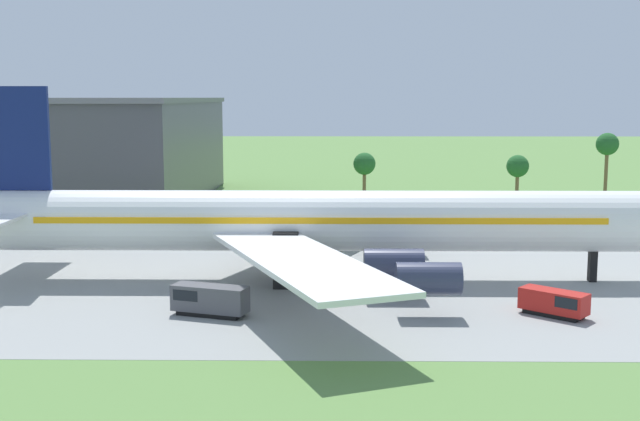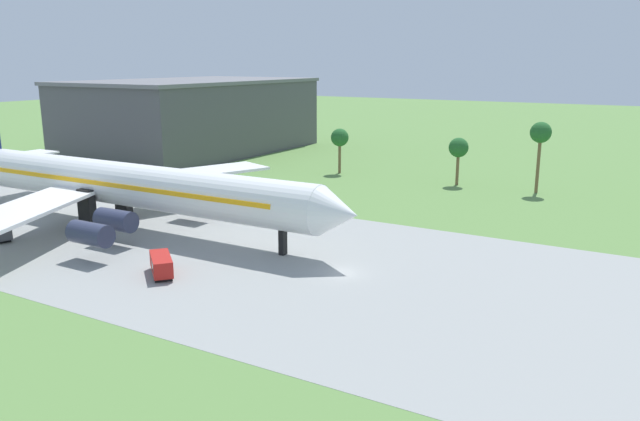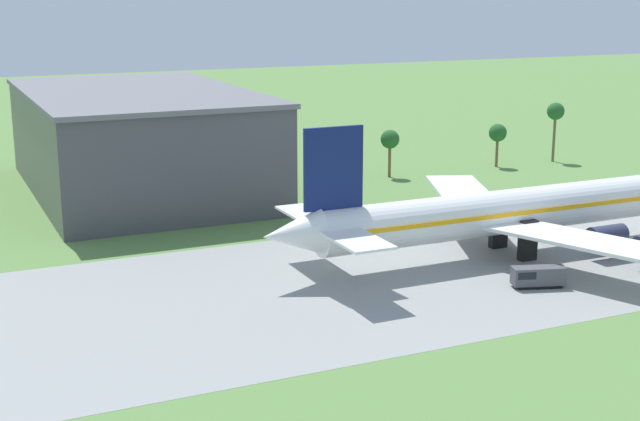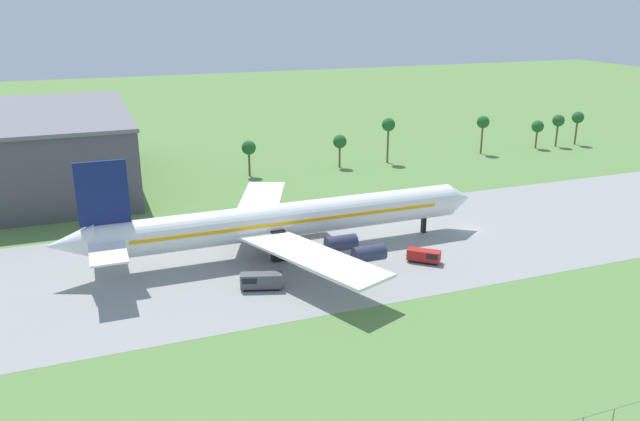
% 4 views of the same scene
% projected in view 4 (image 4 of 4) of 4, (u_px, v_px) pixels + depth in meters
% --- Properties ---
extents(ground_plane, '(600.00, 600.00, 0.00)m').
position_uv_depth(ground_plane, '(471.00, 230.00, 120.05)').
color(ground_plane, '#5B8442').
extents(taxiway_strip, '(320.00, 44.00, 0.02)m').
position_uv_depth(taxiway_strip, '(471.00, 230.00, 120.04)').
color(taxiway_strip, gray).
rests_on(taxiway_strip, ground_plane).
extents(jet_airliner, '(75.80, 56.96, 19.02)m').
position_uv_depth(jet_airliner, '(283.00, 220.00, 107.57)').
color(jet_airliner, white).
rests_on(jet_airliner, ground_plane).
extents(baggage_tug, '(6.69, 3.85, 2.55)m').
position_uv_depth(baggage_tug, '(260.00, 281.00, 94.94)').
color(baggage_tug, black).
rests_on(baggage_tug, ground_plane).
extents(catering_van, '(5.47, 5.12, 2.16)m').
position_uv_depth(catering_van, '(425.00, 256.00, 104.89)').
color(catering_van, black).
rests_on(catering_van, ground_plane).
extents(terminal_building, '(36.72, 61.20, 17.90)m').
position_uv_depth(terminal_building, '(49.00, 149.00, 147.35)').
color(terminal_building, '#47474C').
rests_on(terminal_building, ground_plane).
extents(palm_tree_row, '(107.45, 3.60, 12.34)m').
position_uv_depth(palm_tree_row, '(456.00, 129.00, 176.10)').
color(palm_tree_row, brown).
rests_on(palm_tree_row, ground_plane).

